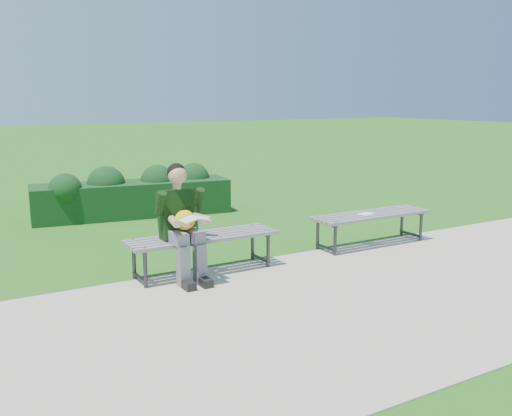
{
  "coord_description": "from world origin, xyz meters",
  "views": [
    {
      "loc": [
        -3.44,
        -6.05,
        2.05
      ],
      "look_at": [
        0.04,
        -0.1,
        0.72
      ],
      "focal_mm": 40.0,
      "sensor_mm": 36.0,
      "label": 1
    }
  ],
  "objects_px": {
    "hedge": "(134,194)",
    "bench_right": "(371,217)",
    "seated_boy": "(182,219)",
    "paper_sheet": "(366,214)",
    "bench_left": "(203,240)"
  },
  "relations": [
    {
      "from": "hedge",
      "to": "bench_right",
      "type": "xyz_separation_m",
      "value": [
        2.18,
        -3.74,
        0.02
      ]
    },
    {
      "from": "hedge",
      "to": "bench_right",
      "type": "height_order",
      "value": "hedge"
    },
    {
      "from": "seated_boy",
      "to": "paper_sheet",
      "type": "height_order",
      "value": "seated_boy"
    },
    {
      "from": "bench_left",
      "to": "paper_sheet",
      "type": "distance_m",
      "value": 2.48
    },
    {
      "from": "paper_sheet",
      "to": "hedge",
      "type": "bearing_deg",
      "value": 119.06
    },
    {
      "from": "bench_left",
      "to": "seated_boy",
      "type": "distance_m",
      "value": 0.43
    },
    {
      "from": "bench_left",
      "to": "paper_sheet",
      "type": "xyz_separation_m",
      "value": [
        2.48,
        -0.01,
        0.06
      ]
    },
    {
      "from": "hedge",
      "to": "seated_boy",
      "type": "bearing_deg",
      "value": -100.41
    },
    {
      "from": "hedge",
      "to": "paper_sheet",
      "type": "xyz_separation_m",
      "value": [
        2.08,
        -3.74,
        0.08
      ]
    },
    {
      "from": "bench_right",
      "to": "paper_sheet",
      "type": "distance_m",
      "value": 0.12
    },
    {
      "from": "hedge",
      "to": "bench_left",
      "type": "xyz_separation_m",
      "value": [
        -0.4,
        -3.74,
        0.02
      ]
    },
    {
      "from": "hedge",
      "to": "bench_right",
      "type": "relative_size",
      "value": 1.93
    },
    {
      "from": "bench_right",
      "to": "seated_boy",
      "type": "distance_m",
      "value": 2.9
    },
    {
      "from": "bench_left",
      "to": "bench_right",
      "type": "relative_size",
      "value": 1.0
    },
    {
      "from": "seated_boy",
      "to": "paper_sheet",
      "type": "distance_m",
      "value": 2.8
    }
  ]
}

